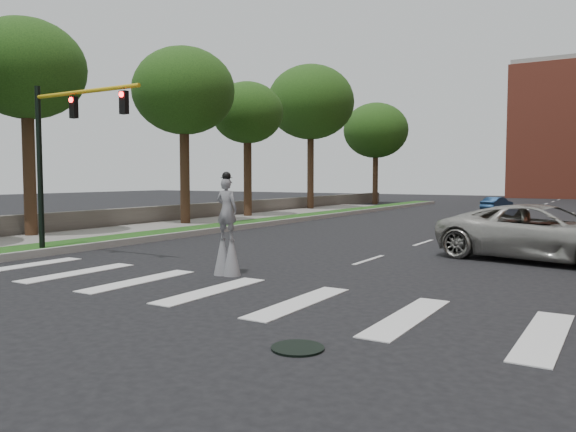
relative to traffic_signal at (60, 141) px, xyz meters
The scene contains 16 objects.
ground_plane 11.04m from the traffic_signal, 17.05° to the right, with size 160.00×160.00×0.00m, color black.
grass_median 17.56m from the traffic_signal, 95.77° to the left, with size 2.00×60.00×0.25m, color #1A4513.
median_curb 17.48m from the traffic_signal, 92.25° to the left, with size 0.20×60.00×0.28m, color #989892.
sidewalk_left 9.37m from the traffic_signal, 123.98° to the left, with size 4.00×60.00×0.18m, color slate.
stone_wall 20.64m from the traffic_signal, 110.80° to the left, with size 0.50×56.00×1.10m, color #58524B.
manhole 14.33m from the traffic_signal, 21.36° to the right, with size 0.90×0.90×0.04m, color black.
traffic_signal is the anchor object (origin of this frame).
stilt_performer 7.98m from the traffic_signal, ahead, with size 0.84×0.55×3.04m.
suv_crossing 17.23m from the traffic_signal, 27.73° to the left, with size 3.22×6.99×1.94m, color #A9A7A0.
car_near 22.49m from the traffic_signal, 57.20° to the left, with size 1.55×3.84×1.31m, color black.
car_mid 37.99m from the traffic_signal, 78.10° to the left, with size 1.24×3.57×1.18m, color #152D4C.
tree_1 7.88m from the traffic_signal, 154.63° to the left, with size 5.37×5.37×10.10m.
tree_2 13.33m from the traffic_signal, 111.93° to the left, with size 5.91×5.91×10.36m.
tree_3 19.92m from the traffic_signal, 105.70° to the left, with size 4.97×4.97×9.43m.
tree_4 30.23m from the traffic_signal, 101.66° to the left, with size 7.41×7.41×12.38m.
tree_5 42.98m from the traffic_signal, 97.50° to the left, with size 6.78×6.78×10.64m.
Camera 1 is at (7.67, -9.95, 2.89)m, focal length 35.00 mm.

